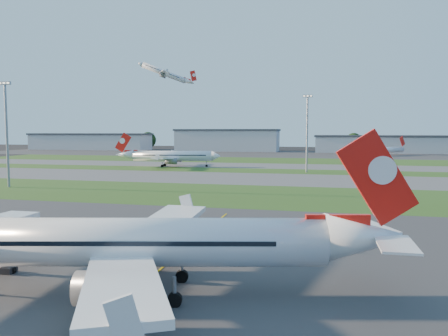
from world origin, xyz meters
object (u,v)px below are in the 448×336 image
(light_mast_centre, at_px, (307,128))
(light_mast_west, at_px, (7,127))
(airliner_taxiing, at_px, (172,156))
(airliner_parked, at_px, (138,243))
(mini_jet_near, at_px, (388,150))

(light_mast_centre, bearing_deg, light_mast_west, -141.34)
(light_mast_centre, bearing_deg, airliner_taxiing, 167.37)
(airliner_parked, height_order, light_mast_west, light_mast_west)
(airliner_taxiing, height_order, light_mast_centre, light_mast_centre)
(light_mast_west, relative_size, light_mast_centre, 1.00)
(light_mast_west, bearing_deg, airliner_parked, -44.06)
(airliner_taxiing, height_order, light_mast_west, light_mast_west)
(mini_jet_near, height_order, light_mast_centre, light_mast_centre)
(mini_jet_near, distance_m, light_mast_centre, 121.04)
(airliner_parked, height_order, mini_jet_near, airliner_parked)
(airliner_taxiing, height_order, mini_jet_near, airliner_taxiing)
(light_mast_west, height_order, light_mast_centre, same)
(mini_jet_near, height_order, light_mast_west, light_mast_west)
(light_mast_west, bearing_deg, light_mast_centre, 38.66)
(airliner_parked, distance_m, mini_jet_near, 233.46)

